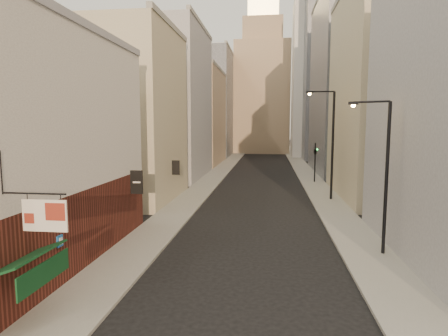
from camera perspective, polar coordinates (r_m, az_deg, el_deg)
sidewalk_left at (r=64.37m, az=0.16°, el=0.21°), size 3.00×140.00×0.15m
sidewalk_right at (r=64.17m, az=11.77°, el=0.05°), size 3.00×140.00×0.15m
near_building_left at (r=21.27m, az=-27.44°, el=2.66°), size 8.30×23.04×12.30m
left_bldg_beige at (r=36.91m, az=-13.85°, el=7.63°), size 8.00×12.00×16.00m
left_bldg_grey at (r=52.26m, az=-7.62°, el=9.58°), size 8.00×16.00×20.00m
left_bldg_tan at (r=69.77m, az=-3.88°, el=7.62°), size 8.00×18.00×17.00m
left_bldg_wingrid at (r=89.62m, az=-1.48°, el=9.63°), size 8.00×20.00×24.00m
right_bldg_beige at (r=40.18m, az=23.14°, el=10.05°), size 8.00×16.00×20.00m
right_bldg_wingrid at (r=59.85m, az=17.84°, el=11.82°), size 8.00×20.00×26.00m
highrise at (r=90.11m, az=18.56°, el=18.05°), size 21.00×23.00×51.20m
clock_tower at (r=101.10m, az=5.86°, el=12.45°), size 14.00×14.00×44.90m
white_tower at (r=87.75m, az=13.11°, el=13.86°), size 8.00×8.00×41.50m
streetlamp_near at (r=22.00m, az=23.01°, el=-0.06°), size 2.10×1.01×8.50m
streetlamp_mid at (r=36.69m, az=15.84°, el=4.32°), size 2.72×0.44×10.36m
traffic_light_right at (r=47.64m, az=13.73°, el=2.27°), size 0.72×0.72×5.00m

